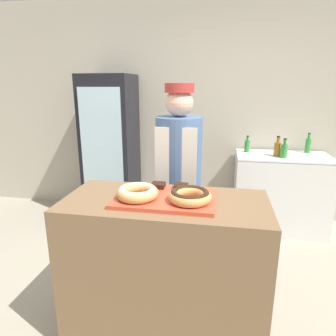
% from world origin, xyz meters
% --- Properties ---
extents(ground_plane, '(14.00, 14.00, 0.00)m').
position_xyz_m(ground_plane, '(0.00, 0.00, 0.00)').
color(ground_plane, '#A89E89').
extents(wall_back, '(8.00, 0.06, 2.70)m').
position_xyz_m(wall_back, '(0.00, 2.13, 1.35)').
color(wall_back, '#BCB29E').
rests_on(wall_back, ground_plane).
extents(display_counter, '(1.28, 0.61, 0.98)m').
position_xyz_m(display_counter, '(0.00, 0.00, 0.49)').
color(display_counter, brown).
rests_on(display_counter, ground_plane).
extents(serving_tray, '(0.62, 0.42, 0.02)m').
position_xyz_m(serving_tray, '(0.00, 0.00, 0.99)').
color(serving_tray, '#D84C33').
rests_on(serving_tray, display_counter).
extents(donut_light_glaze, '(0.26, 0.26, 0.07)m').
position_xyz_m(donut_light_glaze, '(-0.16, -0.06, 1.04)').
color(donut_light_glaze, tan).
rests_on(donut_light_glaze, serving_tray).
extents(donut_chocolate_glaze, '(0.26, 0.26, 0.07)m').
position_xyz_m(donut_chocolate_glaze, '(0.16, -0.06, 1.04)').
color(donut_chocolate_glaze, tan).
rests_on(donut_chocolate_glaze, serving_tray).
extents(brownie_back_left, '(0.09, 0.09, 0.03)m').
position_xyz_m(brownie_back_left, '(-0.08, 0.15, 1.02)').
color(brownie_back_left, black).
rests_on(brownie_back_left, serving_tray).
extents(brownie_back_right, '(0.09, 0.09, 0.03)m').
position_xyz_m(brownie_back_right, '(0.08, 0.15, 1.02)').
color(brownie_back_right, black).
rests_on(brownie_back_right, serving_tray).
extents(baker_person, '(0.38, 0.38, 1.69)m').
position_xyz_m(baker_person, '(-0.01, 0.67, 0.89)').
color(baker_person, '#4C4C51').
rests_on(baker_person, ground_plane).
extents(beverage_fridge, '(0.60, 0.58, 1.79)m').
position_xyz_m(beverage_fridge, '(-1.03, 1.77, 0.90)').
color(beverage_fridge, black).
rests_on(beverage_fridge, ground_plane).
extents(chest_freezer, '(1.04, 0.59, 0.90)m').
position_xyz_m(chest_freezer, '(1.03, 1.78, 0.45)').
color(chest_freezer, white).
rests_on(chest_freezer, ground_plane).
extents(bottle_amber, '(0.08, 0.08, 0.23)m').
position_xyz_m(bottle_amber, '(0.95, 1.72, 0.99)').
color(bottle_amber, '#99661E').
rests_on(bottle_amber, chest_freezer).
extents(bottle_green, '(0.06, 0.06, 0.23)m').
position_xyz_m(bottle_green, '(1.33, 1.97, 0.99)').
color(bottle_green, '#2D8C38').
rests_on(bottle_green, chest_freezer).
extents(bottle_green_b, '(0.06, 0.06, 0.19)m').
position_xyz_m(bottle_green_b, '(0.63, 1.89, 0.98)').
color(bottle_green_b, '#2D8C38').
rests_on(bottle_green_b, chest_freezer).
extents(bottle_green_b_b, '(0.07, 0.07, 0.21)m').
position_xyz_m(bottle_green_b_b, '(1.01, 1.65, 0.98)').
color(bottle_green_b_b, '#2D8C38').
rests_on(bottle_green_b_b, chest_freezer).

